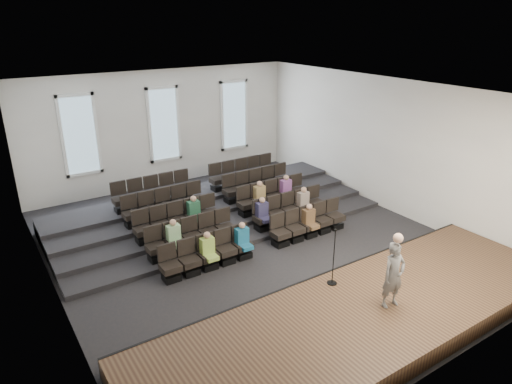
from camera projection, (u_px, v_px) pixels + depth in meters
ground at (252, 244)px, 15.10m from camera, size 14.00×14.00×0.00m
ceiling at (251, 91)px, 13.29m from camera, size 12.00×14.00×0.02m
wall_back at (164, 129)px, 19.67m from camera, size 12.00×0.04×5.00m
wall_front at (450, 271)px, 8.73m from camera, size 12.00×0.04×5.00m
wall_left at (45, 216)px, 11.12m from camera, size 0.04×14.00×5.00m
wall_right at (385, 144)px, 17.28m from camera, size 0.04×14.00×5.00m
stage at (366, 317)px, 11.04m from camera, size 11.80×3.60×0.50m
stage_lip at (318, 283)px, 12.42m from camera, size 11.80×0.06×0.52m
risers at (207, 207)px, 17.50m from camera, size 11.80×4.80×0.60m
seating_rows at (228, 209)px, 16.06m from camera, size 6.80×4.70×1.67m
windows at (164, 124)px, 19.54m from camera, size 8.44×0.10×3.24m
audience at (252, 214)px, 15.30m from camera, size 5.45×2.64×1.10m
speaker at (394, 275)px, 10.78m from camera, size 0.66×0.48×1.67m
mic_stand at (333, 268)px, 11.80m from camera, size 0.27×0.27×1.59m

